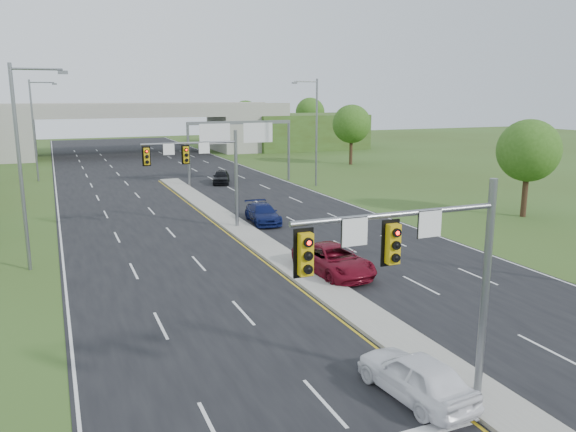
# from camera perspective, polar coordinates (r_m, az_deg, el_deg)

# --- Properties ---
(ground) EXTENTS (240.00, 240.00, 0.00)m
(ground) POSITION_cam_1_polar(r_m,az_deg,el_deg) (19.74, 18.64, -16.91)
(ground) COLOR #384B1A
(ground) RESTS_ON ground
(road) EXTENTS (24.00, 160.00, 0.02)m
(road) POSITION_cam_1_polar(r_m,az_deg,el_deg) (50.00, -8.69, 1.25)
(road) COLOR black
(road) RESTS_ON ground
(median) EXTENTS (2.00, 54.00, 0.16)m
(median) POSITION_cam_1_polar(r_m,az_deg,el_deg) (38.72, -4.29, -1.71)
(median) COLOR gray
(median) RESTS_ON road
(lane_markings) EXTENTS (23.72, 160.00, 0.01)m
(lane_markings) POSITION_cam_1_polar(r_m,az_deg,el_deg) (44.08, -7.49, -0.16)
(lane_markings) COLOR gold
(lane_markings) RESTS_ON road
(signal_mast_near) EXTENTS (6.62, 0.60, 7.00)m
(signal_mast_near) POSITION_cam_1_polar(r_m,az_deg,el_deg) (16.51, 14.00, -4.59)
(signal_mast_near) COLOR slate
(signal_mast_near) RESTS_ON ground
(signal_mast_far) EXTENTS (6.62, 0.60, 7.00)m
(signal_mast_far) POSITION_cam_1_polar(r_m,az_deg,el_deg) (39.07, -8.46, 5.22)
(signal_mast_far) COLOR slate
(signal_mast_far) RESTS_ON ground
(sign_gantry) EXTENTS (11.58, 0.44, 6.67)m
(sign_gantry) POSITION_cam_1_polar(r_m,az_deg,el_deg) (60.64, -5.01, 8.24)
(sign_gantry) COLOR slate
(sign_gantry) RESTS_ON ground
(overpass) EXTENTS (80.00, 14.00, 8.10)m
(overpass) POSITION_cam_1_polar(r_m,az_deg,el_deg) (93.60, -15.67, 8.19)
(overpass) COLOR gray
(overpass) RESTS_ON ground
(lightpole_l_mid) EXTENTS (2.85, 0.25, 11.00)m
(lightpole_l_mid) POSITION_cam_1_polar(r_m,az_deg,el_deg) (32.85, -25.30, 5.30)
(lightpole_l_mid) COLOR slate
(lightpole_l_mid) RESTS_ON ground
(lightpole_l_far) EXTENTS (2.85, 0.25, 11.00)m
(lightpole_l_far) POSITION_cam_1_polar(r_m,az_deg,el_deg) (67.75, -24.29, 8.37)
(lightpole_l_far) COLOR slate
(lightpole_l_far) RESTS_ON ground
(lightpole_r_far) EXTENTS (2.85, 0.25, 11.00)m
(lightpole_r_far) POSITION_cam_1_polar(r_m,az_deg,el_deg) (58.46, 2.74, 8.97)
(lightpole_r_far) COLOR slate
(lightpole_r_far) RESTS_ON ground
(tree_r_near) EXTENTS (4.80, 4.80, 7.60)m
(tree_r_near) POSITION_cam_1_polar(r_m,az_deg,el_deg) (47.25, 23.25, 6.11)
(tree_r_near) COLOR #382316
(tree_r_near) RESTS_ON ground
(tree_r_mid) EXTENTS (5.20, 5.20, 8.12)m
(tree_r_mid) POSITION_cam_1_polar(r_m,az_deg,el_deg) (77.64, 6.48, 9.27)
(tree_r_mid) COLOR #382316
(tree_r_mid) RESTS_ON ground
(tree_back_c) EXTENTS (5.60, 5.60, 8.32)m
(tree_back_c) POSITION_cam_1_polar(r_m,az_deg,el_deg) (112.60, -4.32, 10.20)
(tree_back_c) COLOR #382316
(tree_back_c) RESTS_ON ground
(tree_back_d) EXTENTS (6.00, 6.00, 8.85)m
(tree_back_d) POSITION_cam_1_polar(r_m,az_deg,el_deg) (117.80, 2.25, 10.48)
(tree_back_d) COLOR #382316
(tree_back_d) RESTS_ON ground
(car_white) EXTENTS (2.22, 4.54, 1.49)m
(car_white) POSITION_cam_1_polar(r_m,az_deg,el_deg) (18.77, 12.84, -15.50)
(car_white) COLOR white
(car_white) RESTS_ON road
(car_far_a) EXTENTS (2.95, 5.73, 1.55)m
(car_far_a) POSITION_cam_1_polar(r_m,az_deg,el_deg) (30.06, 4.66, -4.46)
(car_far_a) COLOR maroon
(car_far_a) RESTS_ON road
(car_far_b) EXTENTS (2.39, 4.97, 1.40)m
(car_far_b) POSITION_cam_1_polar(r_m,az_deg,el_deg) (41.97, -2.58, 0.27)
(car_far_b) COLOR #0B1446
(car_far_b) RESTS_ON road
(car_far_c) EXTENTS (2.98, 4.56, 1.44)m
(car_far_c) POSITION_cam_1_polar(r_m,az_deg,el_deg) (60.98, -6.80, 3.97)
(car_far_c) COLOR black
(car_far_c) RESTS_ON road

